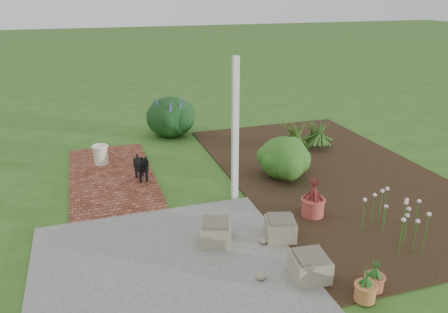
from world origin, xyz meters
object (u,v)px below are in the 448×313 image
object	(u,v)px
stone_trough_near	(310,267)
evergreen_shrub	(284,157)
cream_ceramic_urn	(101,155)
black_dog	(142,165)

from	to	relation	value
stone_trough_near	evergreen_shrub	size ratio (longest dim) A/B	0.46
cream_ceramic_urn	evergreen_shrub	xyz separation A→B (m)	(3.36, -1.80, 0.21)
cream_ceramic_urn	stone_trough_near	bearing A→B (deg)	-64.83
stone_trough_near	cream_ceramic_urn	bearing A→B (deg)	115.17
stone_trough_near	cream_ceramic_urn	distance (m)	5.36
stone_trough_near	black_dog	world-z (taller)	black_dog
stone_trough_near	black_dog	xyz separation A→B (m)	(-1.58, 3.72, 0.16)
stone_trough_near	evergreen_shrub	bearing A→B (deg)	70.59
black_dog	evergreen_shrub	xyz separation A→B (m)	(2.66, -0.67, 0.10)
black_dog	cream_ceramic_urn	distance (m)	1.34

